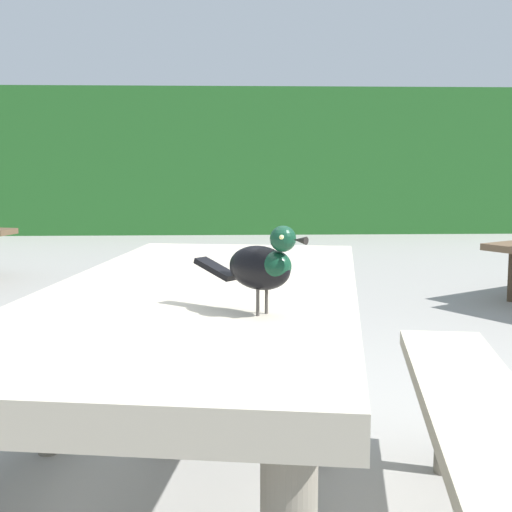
{
  "coord_description": "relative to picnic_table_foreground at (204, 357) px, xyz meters",
  "views": [
    {
      "loc": [
        -0.14,
        -1.94,
        1.05
      ],
      "look_at": [
        -0.06,
        -0.34,
        0.84
      ],
      "focal_mm": 51.12,
      "sensor_mm": 36.0,
      "label": 1
    }
  ],
  "objects": [
    {
      "name": "hedge_wall",
      "position": [
        0.19,
        9.53,
        0.49
      ],
      "size": [
        28.0,
        2.01,
        2.08
      ],
      "primitive_type": "cube",
      "color": "#235B23",
      "rests_on": "ground"
    },
    {
      "name": "picnic_table_foreground",
      "position": [
        0.0,
        0.0,
        0.0
      ],
      "size": [
        1.93,
        1.96,
        0.74
      ],
      "color": "#B2A893",
      "rests_on": "ground"
    },
    {
      "name": "bird_grackle",
      "position": [
        0.13,
        -0.36,
        0.29
      ],
      "size": [
        0.23,
        0.21,
        0.18
      ],
      "color": "black",
      "rests_on": "picnic_table_foreground"
    }
  ]
}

